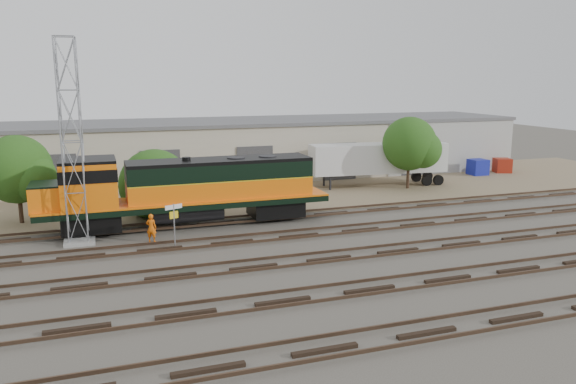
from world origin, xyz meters
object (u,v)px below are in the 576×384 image
object	(u,v)px
locomotive	(182,189)
worker	(151,228)
semi_trailer	(381,159)
signal_tower	(72,146)

from	to	relation	value
locomotive	worker	distance (m)	3.84
locomotive	semi_trailer	xyz separation A→B (m)	(18.24, 8.24, -0.15)
semi_trailer	locomotive	bearing A→B (deg)	-149.86
worker	semi_trailer	bearing A→B (deg)	-125.52
semi_trailer	signal_tower	bearing A→B (deg)	-152.17
locomotive	signal_tower	xyz separation A→B (m)	(-6.10, -1.59, 3.05)
signal_tower	worker	size ratio (longest dim) A/B	6.90
locomotive	worker	size ratio (longest dim) A/B	10.87
worker	semi_trailer	distance (m)	23.24
locomotive	signal_tower	world-z (taller)	signal_tower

